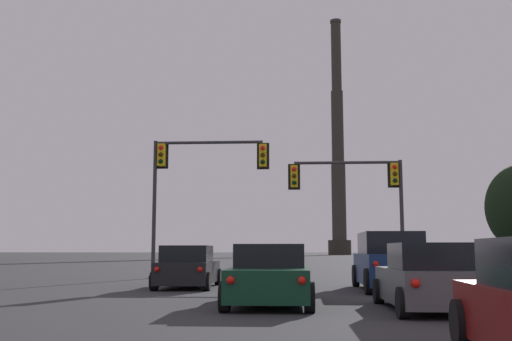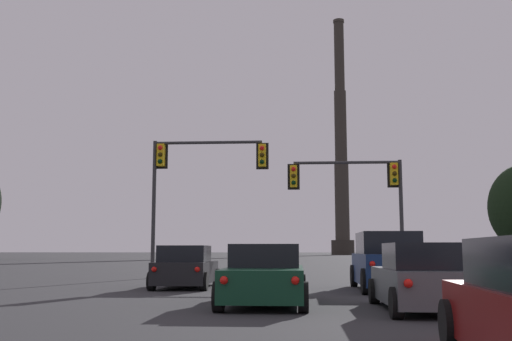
# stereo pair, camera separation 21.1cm
# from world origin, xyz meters

# --- Properties ---
(sedan_center_lane_second) EXTENTS (2.00, 4.71, 1.43)m
(sedan_center_lane_second) POSITION_xyz_m (-0.13, 14.57, 0.67)
(sedan_center_lane_second) COLOR #0F3823
(sedan_center_lane_second) RESTS_ON ground_plane
(hatchback_left_lane_front) EXTENTS (1.96, 4.13, 1.44)m
(hatchback_left_lane_front) POSITION_xyz_m (-3.19, 20.61, 0.66)
(hatchback_left_lane_front) COLOR black
(hatchback_left_lane_front) RESTS_ON ground_plane
(hatchback_right_lane_second) EXTENTS (1.91, 4.11, 1.44)m
(hatchback_right_lane_second) POSITION_xyz_m (3.33, 13.17, 0.66)
(hatchback_right_lane_second) COLOR #4C4F54
(hatchback_right_lane_second) RESTS_ON ground_plane
(suv_right_lane_front) EXTENTS (2.13, 4.92, 1.86)m
(suv_right_lane_front) POSITION_xyz_m (3.55, 19.76, 0.90)
(suv_right_lane_front) COLOR navy
(suv_right_lane_front) RESTS_ON ground_plane
(traffic_light_overhead_right) EXTENTS (5.51, 0.50, 5.51)m
(traffic_light_overhead_right) POSITION_xyz_m (3.69, 28.38, 4.22)
(traffic_light_overhead_right) COLOR #2D2D30
(traffic_light_overhead_right) RESTS_ON ground_plane
(traffic_light_overhead_left) EXTENTS (5.53, 0.50, 6.36)m
(traffic_light_overhead_left) POSITION_xyz_m (-4.26, 27.30, 4.87)
(traffic_light_overhead_left) COLOR #2D2D30
(traffic_light_overhead_left) RESTS_ON ground_plane
(smokestack) EXTENTS (5.80, 5.80, 61.77)m
(smokestack) POSITION_xyz_m (11.99, 153.25, 24.16)
(smokestack) COLOR #2B2722
(smokestack) RESTS_ON ground_plane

